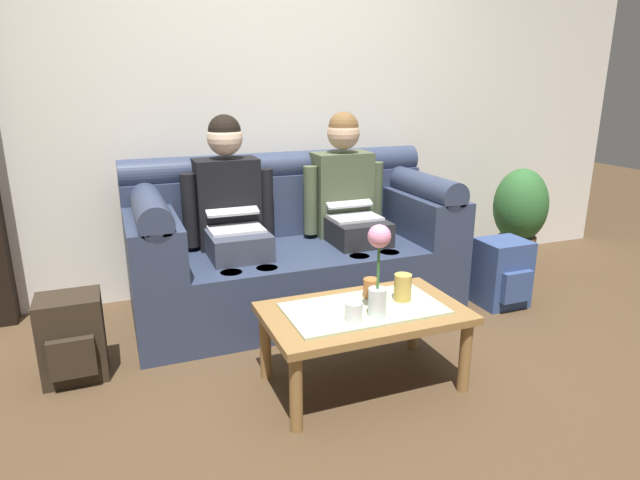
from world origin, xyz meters
The scene contains 13 objects.
ground_plane centered at (0.00, 0.00, 0.00)m, with size 14.00×14.00×0.00m, color #4C3823.
back_wall_patterned centered at (0.00, 1.70, 1.45)m, with size 6.00×0.12×2.90m, color silver.
couch centered at (0.00, 1.17, 0.38)m, with size 1.99×0.88×0.96m.
person_left centered at (-0.38, 1.17, 0.66)m, with size 0.56×0.67×1.22m.
person_right centered at (0.38, 1.17, 0.66)m, with size 0.56×0.67×1.22m.
coffee_table centered at (0.00, 0.14, 0.34)m, with size 0.93×0.56×0.40m.
flower_vase centered at (0.01, 0.04, 0.63)m, with size 0.10×0.10×0.42m.
cup_near_left centered at (0.09, 0.24, 0.45)m, with size 0.08×0.08×0.09m, color #B26633.
cup_near_right centered at (-0.10, 0.03, 0.44)m, with size 0.08×0.08×0.08m, color silver.
cup_far_center centered at (0.21, 0.15, 0.46)m, with size 0.08×0.08×0.13m, color gold.
backpack_right centered at (1.26, 0.68, 0.21)m, with size 0.30×0.31×0.43m.
backpack_left centered at (-1.29, 0.71, 0.21)m, with size 0.30×0.28×0.42m.
potted_plant centered at (1.83, 1.21, 0.43)m, with size 0.40×0.40×0.78m.
Camera 1 is at (-1.04, -1.95, 1.42)m, focal length 30.38 mm.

